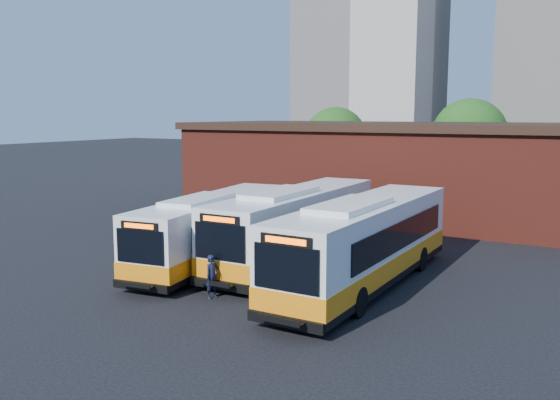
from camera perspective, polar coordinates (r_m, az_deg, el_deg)
The scene contains 8 objects.
ground at distance 24.94m, azimuth -4.49°, elevation -8.07°, with size 220.00×220.00×0.00m, color black.
bus_midwest at distance 28.21m, azimuth -6.38°, elevation -3.01°, with size 4.04×12.37×3.32m.
bus_mideast at distance 28.23m, azimuth 1.56°, elevation -2.68°, with size 2.95×13.31×3.61m.
bus_east at distance 24.48m, azimuth 8.19°, elevation -4.40°, with size 2.99×13.58×3.68m.
transit_worker at distance 22.98m, azimuth -6.53°, elevation -7.33°, with size 0.62×0.41×1.69m, color black.
depot_building at distance 42.15m, azimuth 10.96°, elevation 3.04°, with size 28.60×12.60×6.40m.
tree_west at distance 56.89m, azimuth 5.36°, elevation 5.89°, with size 6.00×6.00×7.65m.
tree_mid at distance 55.00m, azimuth 17.77°, elevation 5.90°, with size 6.56×6.56×8.36m.
Camera 1 is at (13.53, -19.74, 7.03)m, focal length 38.00 mm.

